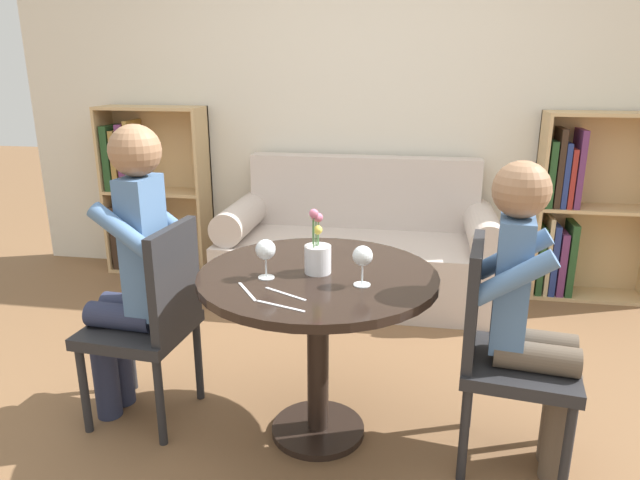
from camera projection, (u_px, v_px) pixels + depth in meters
The scene contains 16 objects.
ground_plane at pixel (318, 432), 2.48m from camera, with size 16.00×16.00×0.00m, color brown.
back_wall at pixel (368, 91), 3.97m from camera, with size 5.20×0.05×2.70m.
round_table at pixel (318, 306), 2.30m from camera, with size 0.96×0.96×0.74m.
couch at pixel (358, 252), 3.88m from camera, with size 1.82×0.80×0.92m.
bookshelf_left at pixel (146, 198), 4.32m from camera, with size 0.77×0.28×1.24m.
bookshelf_right at pixel (578, 212), 3.81m from camera, with size 0.77×0.28×1.24m.
chair_left at pixel (153, 316), 2.44m from camera, with size 0.45×0.45×0.90m.
chair_right at pixel (501, 346), 2.18m from camera, with size 0.47×0.47×0.90m.
person_left at pixel (131, 269), 2.41m from camera, with size 0.43×0.36×1.31m.
person_right at pixel (531, 313), 2.10m from camera, with size 0.44×0.37×1.21m.
wine_glass_left at pixel (266, 251), 2.17m from camera, with size 0.08×0.08×0.15m.
wine_glass_right at pixel (363, 257), 2.10m from camera, with size 0.08×0.08×0.15m.
flower_vase at pixel (318, 253), 2.24m from camera, with size 0.11×0.11×0.27m.
knife_left_setting at pixel (281, 306), 1.94m from camera, with size 0.18×0.07×0.00m.
fork_left_setting at pixel (247, 291), 2.07m from camera, with size 0.12×0.16×0.00m.
knife_right_setting at pixel (285, 294), 2.05m from camera, with size 0.17×0.10×0.00m.
Camera 1 is at (0.37, -2.09, 1.52)m, focal length 32.00 mm.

